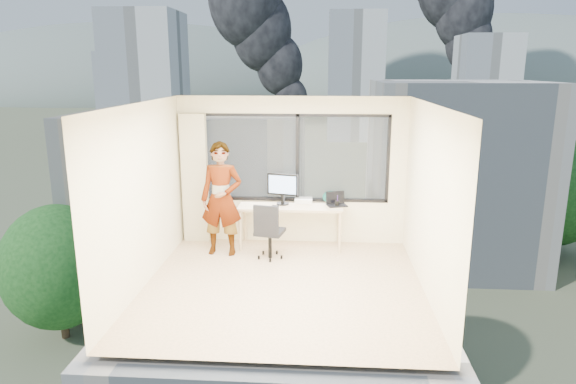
# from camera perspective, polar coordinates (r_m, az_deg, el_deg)

# --- Properties ---
(floor) EXTENTS (4.00, 4.00, 0.01)m
(floor) POSITION_cam_1_polar(r_m,az_deg,el_deg) (7.46, -0.54, -10.46)
(floor) COLOR beige
(floor) RESTS_ON ground
(ceiling) EXTENTS (4.00, 4.00, 0.01)m
(ceiling) POSITION_cam_1_polar(r_m,az_deg,el_deg) (6.82, -0.59, 9.89)
(ceiling) COLOR white
(ceiling) RESTS_ON ground
(wall_front) EXTENTS (4.00, 0.01, 2.60)m
(wall_front) POSITION_cam_1_polar(r_m,az_deg,el_deg) (5.13, -2.35, -6.33)
(wall_front) COLOR beige
(wall_front) RESTS_ON ground
(wall_left) EXTENTS (0.01, 4.00, 2.60)m
(wall_left) POSITION_cam_1_polar(r_m,az_deg,el_deg) (7.45, -16.08, -0.45)
(wall_left) COLOR beige
(wall_left) RESTS_ON ground
(wall_right) EXTENTS (0.01, 4.00, 2.60)m
(wall_right) POSITION_cam_1_polar(r_m,az_deg,el_deg) (7.16, 15.61, -0.99)
(wall_right) COLOR beige
(wall_right) RESTS_ON ground
(window_wall) EXTENTS (3.30, 0.16, 1.55)m
(window_wall) POSITION_cam_1_polar(r_m,az_deg,el_deg) (8.93, 0.77, 3.86)
(window_wall) COLOR black
(window_wall) RESTS_ON ground
(curtain) EXTENTS (0.45, 0.14, 2.30)m
(curtain) POSITION_cam_1_polar(r_m,az_deg,el_deg) (9.16, -10.42, 1.48)
(curtain) COLOR beige
(curtain) RESTS_ON floor
(desk) EXTENTS (1.80, 0.60, 0.75)m
(desk) POSITION_cam_1_polar(r_m,az_deg,el_deg) (8.88, 0.30, -3.85)
(desk) COLOR #D4AF8E
(desk) RESTS_ON floor
(chair) EXTENTS (0.58, 0.58, 0.96)m
(chair) POSITION_cam_1_polar(r_m,az_deg,el_deg) (8.33, -2.05, -4.29)
(chair) COLOR black
(chair) RESTS_ON floor
(person) EXTENTS (0.71, 0.49, 1.90)m
(person) POSITION_cam_1_polar(r_m,az_deg,el_deg) (8.47, -7.49, -0.78)
(person) COLOR #2D2D33
(person) RESTS_ON floor
(monitor) EXTENTS (0.56, 0.24, 0.55)m
(monitor) POSITION_cam_1_polar(r_m,az_deg,el_deg) (8.78, -0.61, 0.35)
(monitor) COLOR black
(monitor) RESTS_ON desk
(game_console) EXTENTS (0.31, 0.26, 0.07)m
(game_console) POSITION_cam_1_polar(r_m,az_deg,el_deg) (8.98, 1.77, -0.92)
(game_console) COLOR white
(game_console) RESTS_ON desk
(laptop) EXTENTS (0.41, 0.43, 0.21)m
(laptop) POSITION_cam_1_polar(r_m,az_deg,el_deg) (8.75, 5.54, -0.89)
(laptop) COLOR black
(laptop) RESTS_ON desk
(cellphone) EXTENTS (0.12, 0.08, 0.01)m
(cellphone) POSITION_cam_1_polar(r_m,az_deg,el_deg) (8.73, -1.42, -1.55)
(cellphone) COLOR black
(cellphone) RESTS_ON desk
(pen_cup) EXTENTS (0.08, 0.08, 0.10)m
(pen_cup) POSITION_cam_1_polar(r_m,az_deg,el_deg) (8.74, 5.54, -1.31)
(pen_cup) COLOR black
(pen_cup) RESTS_ON desk
(handbag) EXTENTS (0.31, 0.20, 0.22)m
(handbag) POSITION_cam_1_polar(r_m,az_deg,el_deg) (8.93, 4.82, -0.56)
(handbag) COLOR #0C4A3C
(handbag) RESTS_ON desk
(exterior_ground) EXTENTS (400.00, 400.00, 0.04)m
(exterior_ground) POSITION_cam_1_polar(r_m,az_deg,el_deg) (127.93, 3.73, 6.05)
(exterior_ground) COLOR #515B3D
(exterior_ground) RESTS_ON ground
(near_bldg_a) EXTENTS (16.00, 12.00, 14.00)m
(near_bldg_a) POSITION_cam_1_polar(r_m,az_deg,el_deg) (39.31, -10.20, -1.31)
(near_bldg_a) COLOR beige
(near_bldg_a) RESTS_ON exterior_ground
(near_bldg_b) EXTENTS (14.00, 13.00, 16.00)m
(near_bldg_b) POSITION_cam_1_polar(r_m,az_deg,el_deg) (47.11, 17.99, 1.97)
(near_bldg_b) COLOR white
(near_bldg_b) RESTS_ON exterior_ground
(far_tower_a) EXTENTS (14.00, 14.00, 28.00)m
(far_tower_a) POSITION_cam_1_polar(r_m,az_deg,el_deg) (107.85, -15.58, 11.62)
(far_tower_a) COLOR silver
(far_tower_a) RESTS_ON exterior_ground
(far_tower_b) EXTENTS (13.00, 13.00, 30.00)m
(far_tower_b) POSITION_cam_1_polar(r_m,az_deg,el_deg) (127.02, 7.54, 12.70)
(far_tower_b) COLOR silver
(far_tower_b) RESTS_ON exterior_ground
(far_tower_c) EXTENTS (15.00, 15.00, 26.00)m
(far_tower_c) POSITION_cam_1_polar(r_m,az_deg,el_deg) (153.42, 21.26, 11.32)
(far_tower_c) COLOR silver
(far_tower_c) RESTS_ON exterior_ground
(far_tower_d) EXTENTS (16.00, 14.00, 22.00)m
(far_tower_d) POSITION_cam_1_polar(r_m,az_deg,el_deg) (168.18, -17.45, 11.06)
(far_tower_d) COLOR silver
(far_tower_d) RESTS_ON exterior_ground
(hill_a) EXTENTS (288.00, 216.00, 90.00)m
(hill_a) POSITION_cam_1_polar(r_m,az_deg,el_deg) (348.72, -16.52, 10.38)
(hill_a) COLOR slate
(hill_a) RESTS_ON exterior_ground
(hill_b) EXTENTS (300.00, 220.00, 96.00)m
(hill_b) POSITION_cam_1_polar(r_m,az_deg,el_deg) (342.01, 21.22, 9.97)
(hill_b) COLOR slate
(hill_b) RESTS_ON exterior_ground
(tree_a) EXTENTS (7.00, 7.00, 8.00)m
(tree_a) POSITION_cam_1_polar(r_m,az_deg,el_deg) (35.67, -24.30, -9.02)
(tree_a) COLOR #164418
(tree_a) RESTS_ON exterior_ground
(tree_b) EXTENTS (7.60, 7.60, 9.00)m
(tree_b) POSITION_cam_1_polar(r_m,az_deg,el_deg) (28.00, 10.94, -13.18)
(tree_b) COLOR #164418
(tree_b) RESTS_ON exterior_ground
(tree_c) EXTENTS (8.40, 8.40, 10.00)m
(tree_c) POSITION_cam_1_polar(r_m,az_deg,el_deg) (52.86, 27.81, -1.06)
(tree_c) COLOR #164418
(tree_c) RESTS_ON exterior_ground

